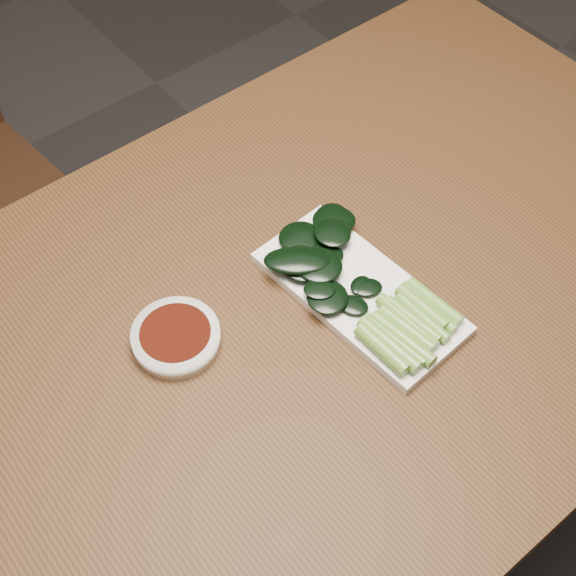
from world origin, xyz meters
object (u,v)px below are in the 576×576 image
(table, at_px, (287,345))
(serving_plate, at_px, (360,293))
(gai_lan, at_px, (358,287))
(sauce_bowl, at_px, (176,337))

(table, xyz_separation_m, serving_plate, (0.09, -0.04, 0.08))
(gai_lan, bearing_deg, table, 157.14)
(sauce_bowl, bearing_deg, serving_plate, -21.41)
(sauce_bowl, distance_m, gai_lan, 0.24)
(table, distance_m, serving_plate, 0.13)
(table, height_order, serving_plate, serving_plate)
(sauce_bowl, bearing_deg, table, -21.58)
(sauce_bowl, relative_size, gai_lan, 0.38)
(gai_lan, bearing_deg, serving_plate, 12.64)
(serving_plate, relative_size, gai_lan, 1.00)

